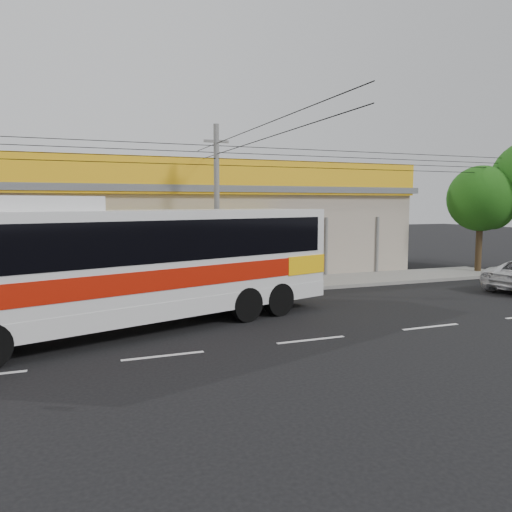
{
  "coord_description": "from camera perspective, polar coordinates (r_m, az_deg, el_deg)",
  "views": [
    {
      "loc": [
        -6.11,
        -14.25,
        3.66
      ],
      "look_at": [
        0.13,
        2.0,
        1.84
      ],
      "focal_mm": 35.0,
      "sensor_mm": 36.0,
      "label": 1
    }
  ],
  "objects": [
    {
      "name": "lane_markings",
      "position": [
        13.74,
        6.32,
        -9.52
      ],
      "size": [
        50.0,
        0.12,
        0.01
      ],
      "primitive_type": null,
      "color": "silver",
      "rests_on": "ground"
    },
    {
      "name": "coach_bus",
      "position": [
        14.93,
        -12.2,
        -0.31
      ],
      "size": [
        12.72,
        6.38,
        3.86
      ],
      "rotation": [
        0.0,
        0.0,
        0.31
      ],
      "color": "silver",
      "rests_on": "ground"
    },
    {
      "name": "tree_far",
      "position": [
        28.65,
        24.54,
        5.76
      ],
      "size": [
        3.41,
        3.41,
        5.65
      ],
      "color": "#322214",
      "rests_on": "ground"
    },
    {
      "name": "ground",
      "position": [
        15.93,
        2.16,
        -7.32
      ],
      "size": [
        120.0,
        120.0,
        0.0
      ],
      "primitive_type": "plane",
      "color": "black",
      "rests_on": "ground"
    },
    {
      "name": "storefront_building",
      "position": [
        26.53,
        -7.69,
        2.98
      ],
      "size": [
        22.6,
        9.2,
        5.7
      ],
      "color": "#AD9E8B",
      "rests_on": "ground"
    },
    {
      "name": "sidewalk",
      "position": [
        21.45,
        -4.17,
        -3.67
      ],
      "size": [
        30.0,
        3.2,
        0.15
      ],
      "primitive_type": "cube",
      "color": "gray",
      "rests_on": "ground"
    },
    {
      "name": "utility_pole",
      "position": [
        20.59,
        -4.55,
        11.51
      ],
      "size": [
        34.0,
        14.0,
        6.86
      ],
      "color": "#5C5C5A",
      "rests_on": "ground"
    },
    {
      "name": "motorbike_dark",
      "position": [
        21.76,
        -22.72,
        -2.41
      ],
      "size": [
        1.78,
        0.84,
        1.03
      ],
      "primitive_type": "imported",
      "rotation": [
        0.0,
        0.0,
        1.35
      ],
      "color": "black",
      "rests_on": "sidewalk"
    }
  ]
}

